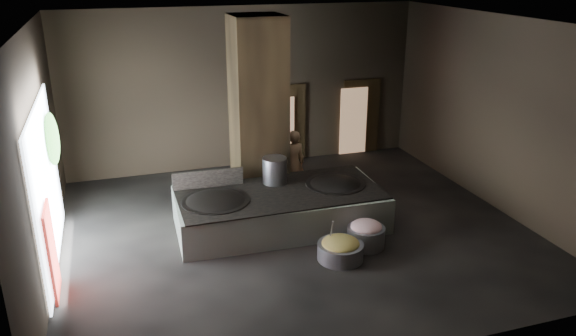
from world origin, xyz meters
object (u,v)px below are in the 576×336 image
object	(u,v)px
veg_basin	(340,251)
wok_right	(335,187)
cook	(293,163)
hearth_platform	(280,209)
wok_left	(216,204)
stock_pot	(275,170)
meat_basin	(366,237)

from	to	relation	value
veg_basin	wok_right	bearing A→B (deg)	71.06
cook	veg_basin	xyz separation A→B (m)	(-0.15, -3.45, -0.67)
cook	hearth_platform	bearing A→B (deg)	63.36
wok_left	veg_basin	xyz separation A→B (m)	(2.16, -1.77, -0.58)
veg_basin	hearth_platform	bearing A→B (deg)	111.32
stock_pot	veg_basin	size ratio (longest dim) A/B	0.64
wok_right	cook	bearing A→B (deg)	107.32
wok_right	veg_basin	distance (m)	2.06
cook	meat_basin	xyz separation A→B (m)	(0.57, -3.11, -0.63)
wok_left	wok_right	size ratio (longest dim) A/B	1.07
meat_basin	veg_basin	bearing A→B (deg)	-154.66
cook	meat_basin	distance (m)	3.23
wok_left	stock_pot	distance (m)	1.66
meat_basin	cook	bearing A→B (deg)	100.41
stock_pot	cook	bearing A→B (deg)	53.44
wok_left	cook	size ratio (longest dim) A/B	0.85
wok_left	stock_pot	xyz separation A→B (m)	(1.50, 0.60, 0.38)
stock_pot	meat_basin	bearing A→B (deg)	-55.81
stock_pot	veg_basin	xyz separation A→B (m)	(0.66, -2.37, -0.96)
wok_left	stock_pot	bearing A→B (deg)	21.80
hearth_platform	meat_basin	bearing A→B (deg)	-43.98
hearth_platform	wok_right	world-z (taller)	wok_right
wok_right	stock_pot	distance (m)	1.44
wok_left	meat_basin	xyz separation A→B (m)	(2.88, -1.43, -0.53)
stock_pot	cook	size ratio (longest dim) A/B	0.35
wok_left	stock_pot	size ratio (longest dim) A/B	2.42
hearth_platform	wok_right	bearing A→B (deg)	4.13
wok_left	veg_basin	world-z (taller)	wok_left
stock_pot	hearth_platform	bearing A→B (deg)	-95.19
cook	veg_basin	bearing A→B (deg)	88.54
meat_basin	wok_left	bearing A→B (deg)	153.62
wok_right	cook	xyz separation A→B (m)	(-0.49, 1.59, 0.10)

